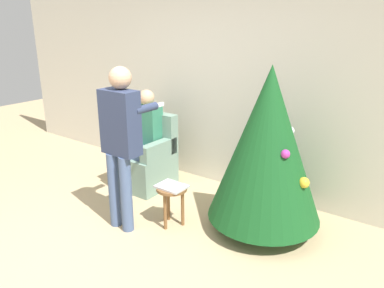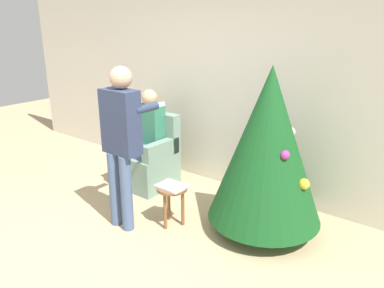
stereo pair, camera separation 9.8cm
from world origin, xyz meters
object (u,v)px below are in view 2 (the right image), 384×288
(person_seated, at_px, (146,134))
(side_stool, at_px, (172,195))
(person_standing, at_px, (121,135))
(christmas_tree, at_px, (268,145))
(armchair, at_px, (149,160))

(person_seated, xyz_separation_m, side_stool, (0.93, -0.58, -0.35))
(person_standing, bearing_deg, christmas_tree, 33.86)
(person_seated, relative_size, side_stool, 2.89)
(armchair, distance_m, person_seated, 0.36)
(armchair, bearing_deg, side_stool, -32.98)
(person_seated, distance_m, person_standing, 1.08)
(armchair, relative_size, side_stool, 2.17)
(person_seated, xyz_separation_m, person_standing, (0.54, -0.88, 0.31))
(armchair, relative_size, person_standing, 0.57)
(christmas_tree, distance_m, armchair, 1.84)
(christmas_tree, distance_m, person_standing, 1.46)
(christmas_tree, height_order, side_stool, christmas_tree)
(armchair, height_order, side_stool, armchair)
(side_stool, bearing_deg, person_standing, -142.73)
(armchair, height_order, person_seated, person_seated)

